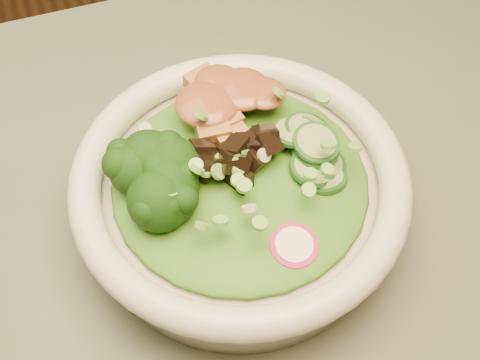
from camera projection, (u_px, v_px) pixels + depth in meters
name	position (u px, v px, depth m)	size (l,w,h in m)	color
dining_table	(359.00, 353.00, 0.60)	(1.20, 0.80, 0.75)	black
salad_bowl	(240.00, 194.00, 0.51)	(0.26, 0.26, 0.07)	silver
lettuce_bed	(240.00, 179.00, 0.50)	(0.19, 0.19, 0.02)	#1B5F14
broccoli_florets	(160.00, 186.00, 0.47)	(0.08, 0.07, 0.04)	black
radish_slices	(266.00, 248.00, 0.46)	(0.10, 0.04, 0.02)	#A70C49
cucumber_slices	(321.00, 156.00, 0.49)	(0.07, 0.07, 0.03)	#8DAA5E
mushroom_heap	(236.00, 157.00, 0.49)	(0.07, 0.07, 0.04)	black
tofu_cubes	(224.00, 110.00, 0.52)	(0.09, 0.06, 0.03)	#935E31
peanut_sauce	(223.00, 100.00, 0.51)	(0.07, 0.05, 0.02)	brown
scallion_garnish	(240.00, 161.00, 0.48)	(0.18, 0.18, 0.02)	#66B540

